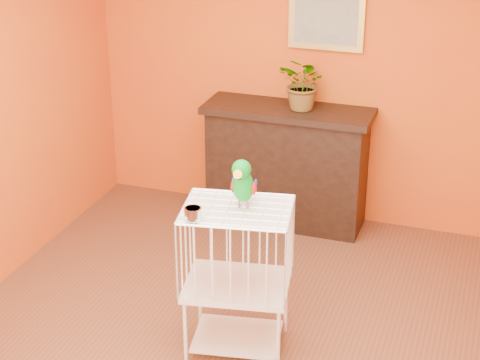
% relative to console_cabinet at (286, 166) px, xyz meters
% --- Properties ---
extents(ground, '(4.50, 4.50, 0.00)m').
position_rel_console_cabinet_xyz_m(ground, '(0.24, -2.01, -0.52)').
color(ground, brown).
rests_on(ground, ground).
extents(room_shell, '(4.50, 4.50, 4.50)m').
position_rel_console_cabinet_xyz_m(room_shell, '(0.24, -2.01, 1.06)').
color(room_shell, '#C83F12').
rests_on(room_shell, ground).
extents(console_cabinet, '(1.40, 0.50, 1.04)m').
position_rel_console_cabinet_xyz_m(console_cabinet, '(0.00, 0.00, 0.00)').
color(console_cabinet, black).
rests_on(console_cabinet, ground).
extents(potted_plant, '(0.53, 0.56, 0.34)m').
position_rel_console_cabinet_xyz_m(potted_plant, '(0.13, 0.04, 0.69)').
color(potted_plant, '#26722D').
rests_on(potted_plant, console_cabinet).
extents(framed_picture, '(0.62, 0.04, 0.50)m').
position_rel_console_cabinet_xyz_m(framed_picture, '(0.24, 0.21, 1.23)').
color(framed_picture, gold).
rests_on(framed_picture, room_shell).
extents(birdcage, '(0.74, 0.61, 1.02)m').
position_rel_console_cabinet_xyz_m(birdcage, '(0.21, -1.89, 0.01)').
color(birdcage, white).
rests_on(birdcage, ground).
extents(feed_cup, '(0.11, 0.11, 0.07)m').
position_rel_console_cabinet_xyz_m(feed_cup, '(0.01, -2.12, 0.54)').
color(feed_cup, silver).
rests_on(feed_cup, birdcage).
extents(parrot, '(0.16, 0.30, 0.33)m').
position_rel_console_cabinet_xyz_m(parrot, '(0.24, -1.86, 0.67)').
color(parrot, '#59544C').
rests_on(parrot, birdcage).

